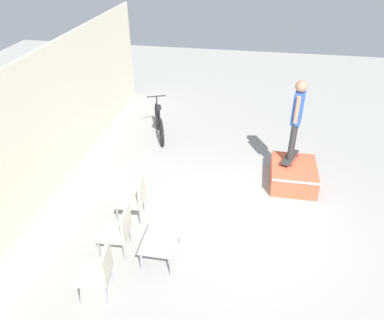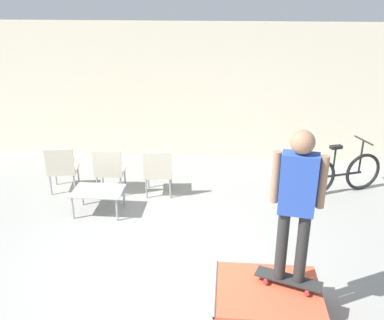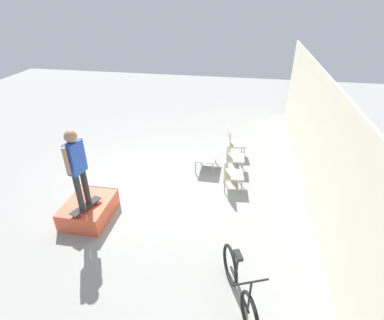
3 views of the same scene
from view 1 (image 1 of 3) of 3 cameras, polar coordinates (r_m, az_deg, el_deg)
ground_plane at (r=7.56m, az=8.34°, el=-9.46°), size 24.00×24.00×0.00m
house_wall_back at (r=7.85m, az=-23.06°, el=3.06°), size 12.00×0.06×3.00m
skate_ramp_box at (r=8.72m, az=15.16°, el=-2.18°), size 1.25×0.99×0.47m
skateboard_on_ramp at (r=8.76m, az=14.70°, el=0.41°), size 0.79×0.45×0.07m
person_skater at (r=8.26m, az=15.72°, el=6.81°), size 0.56×0.26×1.80m
coffee_table at (r=6.61m, az=-4.75°, el=-12.10°), size 0.86×0.60×0.43m
patio_chair_left at (r=6.14m, az=-14.07°, el=-15.85°), size 0.60×0.60×0.92m
patio_chair_center at (r=6.72m, az=-11.12°, el=-10.29°), size 0.55×0.55×0.92m
patio_chair_right at (r=7.38m, az=-8.73°, el=-5.58°), size 0.57×0.57×0.92m
bicycle at (r=10.31m, az=-5.02°, el=5.61°), size 1.64×0.73×1.04m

